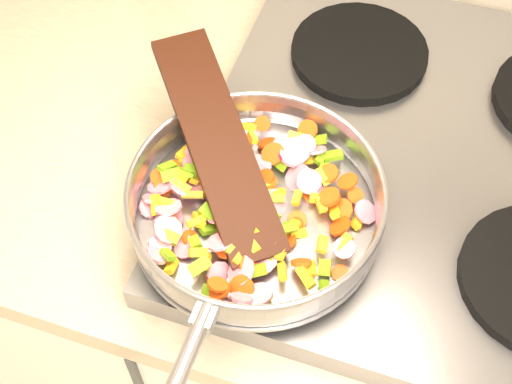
% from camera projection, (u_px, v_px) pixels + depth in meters
% --- Properties ---
extents(cooktop, '(0.60, 0.60, 0.04)m').
position_uv_depth(cooktop, '(437.00, 166.00, 0.91)').
color(cooktop, '#939399').
rests_on(cooktop, counter_top).
extents(grate_fl, '(0.19, 0.19, 0.02)m').
position_uv_depth(grate_fl, '(302.00, 212.00, 0.84)').
color(grate_fl, black).
rests_on(grate_fl, cooktop).
extents(grate_bl, '(0.19, 0.19, 0.02)m').
position_uv_depth(grate_bl, '(359.00, 52.00, 0.99)').
color(grate_bl, black).
rests_on(grate_bl, cooktop).
extents(saute_pan, '(0.33, 0.50, 0.06)m').
position_uv_depth(saute_pan, '(255.00, 204.00, 0.80)').
color(saute_pan, '#9E9EA5').
rests_on(saute_pan, grate_fl).
extents(vegetable_heap, '(0.27, 0.27, 0.05)m').
position_uv_depth(vegetable_heap, '(244.00, 204.00, 0.81)').
color(vegetable_heap, '#BE1245').
rests_on(vegetable_heap, saute_pan).
extents(wooden_spatula, '(0.24, 0.27, 0.08)m').
position_uv_depth(wooden_spatula, '(217.00, 143.00, 0.82)').
color(wooden_spatula, black).
rests_on(wooden_spatula, saute_pan).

